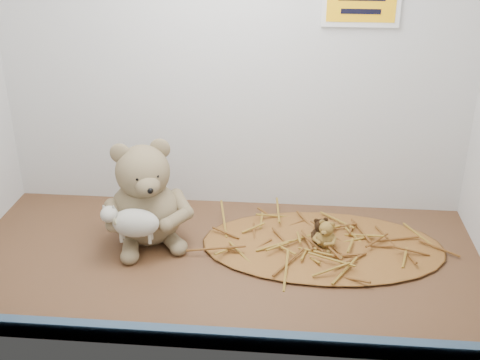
# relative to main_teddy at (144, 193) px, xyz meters

# --- Properties ---
(alcove_shell) EXTENTS (1.20, 0.60, 0.90)m
(alcove_shell) POSITION_rel_main_teddy_xyz_m (0.19, 0.01, 0.32)
(alcove_shell) COLOR #432A17
(alcove_shell) RESTS_ON ground
(front_rail) EXTENTS (1.19, 0.02, 0.04)m
(front_rail) POSITION_rel_main_teddy_xyz_m (0.19, -0.37, -0.11)
(front_rail) COLOR #354966
(front_rail) RESTS_ON shelf_floor
(straw_bed) EXTENTS (0.58, 0.34, 0.01)m
(straw_bed) POSITION_rel_main_teddy_xyz_m (0.43, 0.00, -0.12)
(straw_bed) COLOR brown
(straw_bed) RESTS_ON shelf_floor
(main_teddy) EXTENTS (0.28, 0.29, 0.26)m
(main_teddy) POSITION_rel_main_teddy_xyz_m (0.00, 0.00, 0.00)
(main_teddy) COLOR #846F51
(main_teddy) RESTS_ON shelf_floor
(toy_lamb) EXTENTS (0.14, 0.09, 0.09)m
(toy_lamb) POSITION_rel_main_teddy_xyz_m (0.00, -0.09, -0.03)
(toy_lamb) COLOR beige
(toy_lamb) RESTS_ON main_teddy
(mini_teddy_tan) EXTENTS (0.07, 0.08, 0.07)m
(mini_teddy_tan) POSITION_rel_main_teddy_xyz_m (0.43, -0.01, -0.08)
(mini_teddy_tan) COLOR olive
(mini_teddy_tan) RESTS_ON straw_bed
(mini_teddy_brown) EXTENTS (0.07, 0.07, 0.07)m
(mini_teddy_brown) POSITION_rel_main_teddy_xyz_m (0.42, 0.01, -0.08)
(mini_teddy_brown) COLOR black
(mini_teddy_brown) RESTS_ON straw_bed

